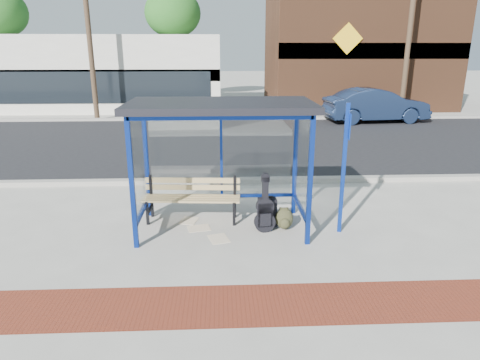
{
  "coord_description": "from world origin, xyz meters",
  "views": [
    {
      "loc": [
        -0.0,
        -7.62,
        3.32
      ],
      "look_at": [
        0.35,
        0.2,
        0.91
      ],
      "focal_mm": 32.0,
      "sensor_mm": 36.0,
      "label": 1
    }
  ],
  "objects_px": {
    "guitar_bag": "(265,212)",
    "suitcase": "(267,212)",
    "fire_hydrant": "(419,109)",
    "backpack": "(284,219)",
    "bench": "(192,196)",
    "parked_car": "(376,105)"
  },
  "relations": [
    {
      "from": "fire_hydrant",
      "to": "backpack",
      "type": "bearing_deg",
      "value": -122.65
    },
    {
      "from": "bench",
      "to": "guitar_bag",
      "type": "bearing_deg",
      "value": -21.5
    },
    {
      "from": "suitcase",
      "to": "parked_car",
      "type": "relative_size",
      "value": 0.13
    },
    {
      "from": "guitar_bag",
      "to": "suitcase",
      "type": "distance_m",
      "value": 0.32
    },
    {
      "from": "fire_hydrant",
      "to": "suitcase",
      "type": "bearing_deg",
      "value": -123.86
    },
    {
      "from": "guitar_bag",
      "to": "fire_hydrant",
      "type": "xyz_separation_m",
      "value": [
        9.34,
        14.1,
        -0.02
      ]
    },
    {
      "from": "bench",
      "to": "parked_car",
      "type": "distance_m",
      "value": 14.08
    },
    {
      "from": "guitar_bag",
      "to": "suitcase",
      "type": "height_order",
      "value": "guitar_bag"
    },
    {
      "from": "bench",
      "to": "fire_hydrant",
      "type": "bearing_deg",
      "value": 55.3
    },
    {
      "from": "suitcase",
      "to": "backpack",
      "type": "xyz_separation_m",
      "value": [
        0.31,
        -0.16,
        -0.09
      ]
    },
    {
      "from": "bench",
      "to": "backpack",
      "type": "distance_m",
      "value": 1.89
    },
    {
      "from": "suitcase",
      "to": "guitar_bag",
      "type": "bearing_deg",
      "value": -110.03
    },
    {
      "from": "guitar_bag",
      "to": "fire_hydrant",
      "type": "relative_size",
      "value": 1.56
    },
    {
      "from": "suitcase",
      "to": "parked_car",
      "type": "distance_m",
      "value": 13.66
    },
    {
      "from": "suitcase",
      "to": "backpack",
      "type": "relative_size",
      "value": 1.48
    },
    {
      "from": "parked_car",
      "to": "fire_hydrant",
      "type": "bearing_deg",
      "value": -64.56
    },
    {
      "from": "suitcase",
      "to": "parked_car",
      "type": "xyz_separation_m",
      "value": [
        6.37,
        12.07,
        0.5
      ]
    },
    {
      "from": "suitcase",
      "to": "parked_car",
      "type": "height_order",
      "value": "parked_car"
    },
    {
      "from": "backpack",
      "to": "parked_car",
      "type": "bearing_deg",
      "value": 66.2
    },
    {
      "from": "bench",
      "to": "parked_car",
      "type": "relative_size",
      "value": 0.41
    },
    {
      "from": "guitar_bag",
      "to": "bench",
      "type": "bearing_deg",
      "value": 146.77
    },
    {
      "from": "guitar_bag",
      "to": "backpack",
      "type": "xyz_separation_m",
      "value": [
        0.39,
        0.13,
        -0.2
      ]
    }
  ]
}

